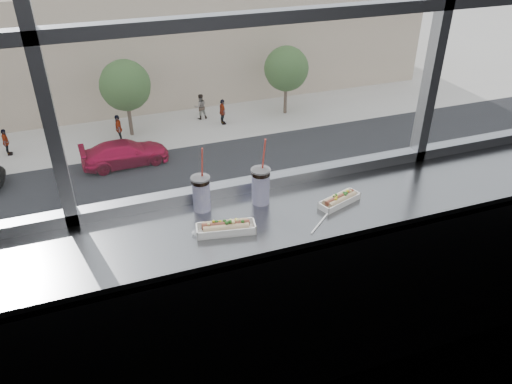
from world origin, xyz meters
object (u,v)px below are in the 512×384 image
object	(u,v)px
loose_straw	(321,222)
car_near_d	(307,192)
hotdog_tray_right	(340,200)
car_far_b	(125,149)
car_near_e	(395,177)
wrapper	(200,232)
car_near_c	(138,224)
pedestrian_a	(5,140)
pedestrian_d	(223,109)
tree_right	(286,69)
hotdog_tray_left	(226,227)
pedestrian_c	(200,104)
soda_cup_left	(201,192)
tree_center	(125,85)
pedestrian_b	(118,126)
soda_cup_right	(261,184)

from	to	relation	value
loose_straw	car_near_d	world-z (taller)	loose_straw
hotdog_tray_right	car_far_b	distance (m)	26.73
car_near_e	car_far_b	distance (m)	14.82
wrapper	car_near_d	bearing A→B (deg)	61.57
wrapper	car_near_c	world-z (taller)	wrapper
hotdog_tray_right	car_near_d	size ratio (longest dim) A/B	0.04
loose_straw	car_near_e	size ratio (longest dim) A/B	0.04
car_near_d	pedestrian_a	world-z (taller)	car_near_d
wrapper	car_far_b	bearing A→B (deg)	87.03
loose_straw	pedestrian_d	bearing A→B (deg)	34.87
car_far_b	tree_right	size ratio (longest dim) A/B	1.19
hotdog_tray_left	car_near_e	bearing A→B (deg)	60.62
hotdog_tray_left	car_near_e	xyz separation A→B (m)	(13.62, 16.34, -11.09)
wrapper	pedestrian_c	world-z (taller)	wrapper
soda_cup_left	tree_center	distance (m)	29.55
car_near_d	pedestrian_d	distance (m)	11.64
soda_cup_left	car_near_c	size ratio (longest dim) A/B	0.05
car_near_e	pedestrian_a	size ratio (longest dim) A/B	2.98
soda_cup_left	car_near_d	world-z (taller)	soda_cup_left
tree_center	car_near_c	bearing A→B (deg)	-96.17
loose_straw	pedestrian_c	xyz separation A→B (m)	(6.36, 29.44, -11.01)
tree_center	tree_right	bearing A→B (deg)	0.00
hotdog_tray_left	pedestrian_d	world-z (taller)	hotdog_tray_left
pedestrian_b	car_near_e	bearing A→B (deg)	48.09
car_far_b	pedestrian_c	distance (m)	7.59
pedestrian_c	pedestrian_d	world-z (taller)	pedestrian_c
wrapper	car_near_d	world-z (taller)	wrapper
car_near_c	car_near_d	bearing A→B (deg)	-83.78
pedestrian_a	tree_right	xyz separation A→B (m)	(17.88, 0.39, 2.18)
soda_cup_left	pedestrian_c	world-z (taller)	soda_cup_left
soda_cup_left	car_near_e	xyz separation A→B (m)	(13.67, 16.11, -11.17)
car_near_c	pedestrian_d	distance (m)	13.70
car_near_c	pedestrian_b	world-z (taller)	car_near_c
loose_straw	soda_cup_left	bearing A→B (deg)	108.61
tree_right	car_near_c	bearing A→B (deg)	-134.85
pedestrian_a	tree_center	size ratio (longest dim) A/B	0.40
soda_cup_left	soda_cup_right	distance (m)	0.31
soda_cup_right	car_far_b	bearing A→B (deg)	87.89
car_near_d	hotdog_tray_left	bearing A→B (deg)	145.14
car_near_d	tree_center	distance (m)	13.91
car_near_e	pedestrian_a	distance (m)	22.14
soda_cup_right	car_near_d	xyz separation A→B (m)	(8.46, 16.15, -11.04)
loose_straw	car_near_d	bearing A→B (deg)	23.21
loose_straw	tree_right	world-z (taller)	loose_straw
car_near_d	tree_right	world-z (taller)	tree_right
hotdog_tray_left	pedestrian_c	size ratio (longest dim) A/B	0.14
wrapper	car_far_b	size ratio (longest dim) A/B	0.02
pedestrian_a	pedestrian_b	world-z (taller)	pedestrian_b
pedestrian_b	pedestrian_d	bearing A→B (deg)	93.74
car_near_d	car_near_c	distance (m)	8.00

